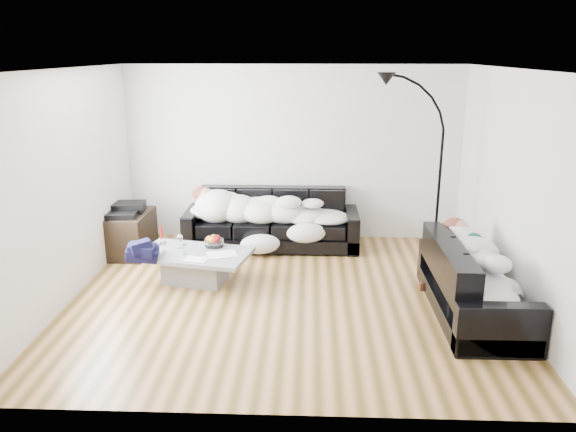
{
  "coord_description": "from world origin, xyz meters",
  "views": [
    {
      "loc": [
        0.26,
        -6.07,
        2.78
      ],
      "look_at": [
        0.0,
        0.3,
        0.9
      ],
      "focal_mm": 35.0,
      "sensor_mm": 36.0,
      "label": 1
    }
  ],
  "objects_px": {
    "sofa_right": "(475,279)",
    "shoes": "(436,283)",
    "av_cabinet": "(128,233)",
    "sofa_back": "(272,219)",
    "coffee_table": "(195,267)",
    "wine_glass_a": "(180,242)",
    "wine_glass_b": "(164,245)",
    "fruit_bowl": "(214,241)",
    "candle_left": "(161,236)",
    "sleeper_right": "(477,260)",
    "candle_right": "(162,236)",
    "stereo": "(126,209)",
    "floor_lamp": "(439,182)",
    "sleeper_back": "(271,206)",
    "wine_glass_c": "(185,247)"
  },
  "relations": [
    {
      "from": "fruit_bowl",
      "to": "candle_left",
      "type": "xyz_separation_m",
      "value": [
        -0.69,
        0.05,
        0.04
      ]
    },
    {
      "from": "candle_left",
      "to": "shoes",
      "type": "height_order",
      "value": "candle_left"
    },
    {
      "from": "av_cabinet",
      "to": "sleeper_back",
      "type": "bearing_deg",
      "value": 11.2
    },
    {
      "from": "fruit_bowl",
      "to": "candle_left",
      "type": "relative_size",
      "value": 1.09
    },
    {
      "from": "sleeper_back",
      "to": "floor_lamp",
      "type": "distance_m",
      "value": 2.36
    },
    {
      "from": "sofa_back",
      "to": "wine_glass_a",
      "type": "distance_m",
      "value": 1.64
    },
    {
      "from": "stereo",
      "to": "sleeper_right",
      "type": "bearing_deg",
      "value": -26.47
    },
    {
      "from": "sofa_back",
      "to": "fruit_bowl",
      "type": "distance_m",
      "value": 1.33
    },
    {
      "from": "sleeper_right",
      "to": "floor_lamp",
      "type": "height_order",
      "value": "floor_lamp"
    },
    {
      "from": "wine_glass_b",
      "to": "av_cabinet",
      "type": "distance_m",
      "value": 1.26
    },
    {
      "from": "candle_left",
      "to": "av_cabinet",
      "type": "relative_size",
      "value": 0.26
    },
    {
      "from": "fruit_bowl",
      "to": "wine_glass_a",
      "type": "height_order",
      "value": "wine_glass_a"
    },
    {
      "from": "coffee_table",
      "to": "wine_glass_a",
      "type": "relative_size",
      "value": 7.41
    },
    {
      "from": "coffee_table",
      "to": "wine_glass_a",
      "type": "height_order",
      "value": "wine_glass_a"
    },
    {
      "from": "wine_glass_b",
      "to": "shoes",
      "type": "distance_m",
      "value": 3.38
    },
    {
      "from": "sleeper_back",
      "to": "coffee_table",
      "type": "height_order",
      "value": "sleeper_back"
    },
    {
      "from": "sofa_right",
      "to": "av_cabinet",
      "type": "distance_m",
      "value": 4.7
    },
    {
      "from": "wine_glass_b",
      "to": "candle_left",
      "type": "bearing_deg",
      "value": 111.32
    },
    {
      "from": "sleeper_back",
      "to": "wine_glass_a",
      "type": "distance_m",
      "value": 1.61
    },
    {
      "from": "sleeper_back",
      "to": "shoes",
      "type": "distance_m",
      "value": 2.6
    },
    {
      "from": "fruit_bowl",
      "to": "stereo",
      "type": "relative_size",
      "value": 0.55
    },
    {
      "from": "candle_right",
      "to": "stereo",
      "type": "height_order",
      "value": "stereo"
    },
    {
      "from": "candle_left",
      "to": "sleeper_right",
      "type": "bearing_deg",
      "value": -15.45
    },
    {
      "from": "shoes",
      "to": "floor_lamp",
      "type": "relative_size",
      "value": 0.21
    },
    {
      "from": "sleeper_back",
      "to": "shoes",
      "type": "relative_size",
      "value": 4.5
    },
    {
      "from": "sleeper_right",
      "to": "fruit_bowl",
      "type": "distance_m",
      "value": 3.17
    },
    {
      "from": "coffee_table",
      "to": "floor_lamp",
      "type": "xyz_separation_m",
      "value": [
        3.13,
        0.84,
        0.91
      ]
    },
    {
      "from": "sleeper_right",
      "to": "wine_glass_b",
      "type": "bearing_deg",
      "value": 78.14
    },
    {
      "from": "coffee_table",
      "to": "candle_left",
      "type": "xyz_separation_m",
      "value": [
        -0.48,
        0.27,
        0.31
      ]
    },
    {
      "from": "wine_glass_b",
      "to": "sleeper_back",
      "type": "bearing_deg",
      "value": 46.74
    },
    {
      "from": "wine_glass_a",
      "to": "candle_right",
      "type": "bearing_deg",
      "value": 154.08
    },
    {
      "from": "sofa_right",
      "to": "shoes",
      "type": "xyz_separation_m",
      "value": [
        -0.24,
        0.68,
        -0.35
      ]
    },
    {
      "from": "floor_lamp",
      "to": "stereo",
      "type": "bearing_deg",
      "value": -159.45
    },
    {
      "from": "coffee_table",
      "to": "wine_glass_b",
      "type": "height_order",
      "value": "wine_glass_b"
    },
    {
      "from": "coffee_table",
      "to": "sofa_right",
      "type": "bearing_deg",
      "value": -13.13
    },
    {
      "from": "sofa_back",
      "to": "sleeper_right",
      "type": "xyz_separation_m",
      "value": [
        2.36,
        -2.12,
        0.22
      ]
    },
    {
      "from": "wine_glass_a",
      "to": "candle_left",
      "type": "relative_size",
      "value": 0.81
    },
    {
      "from": "fruit_bowl",
      "to": "sleeper_back",
      "type": "bearing_deg",
      "value": 59.29
    },
    {
      "from": "wine_glass_c",
      "to": "candle_right",
      "type": "height_order",
      "value": "candle_right"
    },
    {
      "from": "sofa_right",
      "to": "sleeper_right",
      "type": "xyz_separation_m",
      "value": [
        0.0,
        0.0,
        0.23
      ]
    },
    {
      "from": "fruit_bowl",
      "to": "sofa_right",
      "type": "bearing_deg",
      "value": -17.92
    },
    {
      "from": "stereo",
      "to": "wine_glass_b",
      "type": "bearing_deg",
      "value": -56.55
    },
    {
      "from": "wine_glass_a",
      "to": "wine_glass_c",
      "type": "height_order",
      "value": "wine_glass_a"
    },
    {
      "from": "fruit_bowl",
      "to": "av_cabinet",
      "type": "distance_m",
      "value": 1.57
    },
    {
      "from": "sleeper_right",
      "to": "candle_left",
      "type": "relative_size",
      "value": 7.61
    },
    {
      "from": "candle_right",
      "to": "av_cabinet",
      "type": "relative_size",
      "value": 0.29
    },
    {
      "from": "wine_glass_b",
      "to": "candle_right",
      "type": "xyz_separation_m",
      "value": [
        -0.09,
        0.25,
        0.04
      ]
    },
    {
      "from": "sofa_right",
      "to": "sofa_back",
      "type": "bearing_deg",
      "value": 47.95
    },
    {
      "from": "sofa_right",
      "to": "fruit_bowl",
      "type": "bearing_deg",
      "value": 72.08
    },
    {
      "from": "candle_right",
      "to": "wine_glass_b",
      "type": "bearing_deg",
      "value": -69.89
    }
  ]
}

